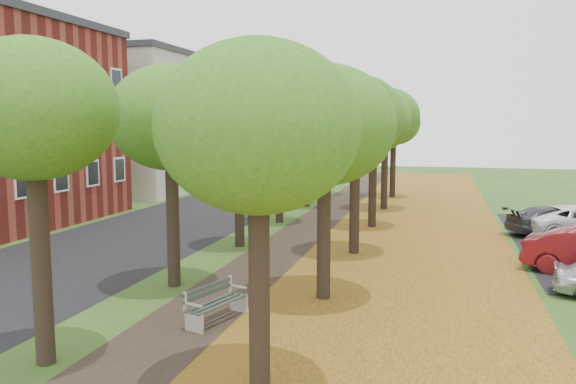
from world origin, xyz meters
The scene contains 9 objects.
ground centered at (0.00, 0.00, 0.00)m, with size 120.00×120.00×0.00m, color #2D4C19.
street_asphalt centered at (-7.50, 15.00, 0.00)m, with size 8.00×70.00×0.01m, color black.
footpath centered at (0.00, 15.00, 0.00)m, with size 3.20×70.00×0.01m, color black.
leaf_verge centered at (5.00, 15.00, 0.01)m, with size 7.50×70.00×0.01m, color #A9711F.
tree_row_west centered at (-2.20, 15.00, 5.10)m, with size 3.77×33.77×6.75m.
tree_row_east centered at (2.60, 15.00, 5.10)m, with size 3.77×33.77×6.75m.
building_cream centered at (-17.00, 33.00, 5.21)m, with size 10.30×20.30×10.40m.
bench centered at (0.30, 3.36, 0.49)m, with size 1.12×2.06×0.94m.
car_grey centered at (11.00, 18.07, 0.65)m, with size 1.83×4.51×1.31m, color #37373C.
Camera 1 is at (5.80, -9.70, 5.07)m, focal length 35.00 mm.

